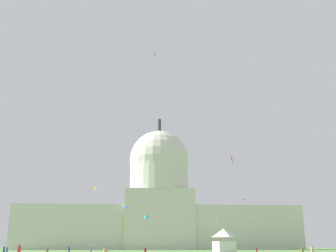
{
  "coord_description": "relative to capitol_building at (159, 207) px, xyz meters",
  "views": [
    {
      "loc": [
        -5.14,
        -36.2,
        1.57
      ],
      "look_at": [
        3.54,
        85.18,
        37.99
      ],
      "focal_mm": 43.03,
      "sensor_mm": 36.0,
      "label": 1
    }
  ],
  "objects": [
    {
      "name": "kite_lime_low",
      "position": [
        -39.68,
        -61.81,
        -8.69
      ],
      "size": [
        0.48,
        0.7,
        0.82
      ],
      "rotation": [
        0.0,
        0.0,
        0.37
      ],
      "color": "#8CD133"
    },
    {
      "name": "person_maroon_front_center",
      "position": [
        -8.85,
        -135.65,
        -19.87
      ],
      "size": [
        0.44,
        0.44,
        1.57
      ],
      "rotation": [
        0.0,
        0.0,
        4.78
      ],
      "color": "maroon",
      "rests_on": "ground_plane"
    },
    {
      "name": "person_maroon_mid_left",
      "position": [
        13.34,
        -123.71,
        -19.88
      ],
      "size": [
        0.33,
        0.33,
        1.51
      ],
      "rotation": [
        0.0,
        0.0,
        6.27
      ],
      "color": "maroon",
      "rests_on": "ground_plane"
    },
    {
      "name": "person_olive_near_tree_east",
      "position": [
        -23.42,
        -142.03,
        -19.89
      ],
      "size": [
        0.42,
        0.42,
        1.52
      ],
      "rotation": [
        0.0,
        0.0,
        3.28
      ],
      "color": "olive",
      "rests_on": "ground_plane"
    },
    {
      "name": "kite_pink_low",
      "position": [
        0.54,
        -22.57,
        -10.69
      ],
      "size": [
        0.75,
        0.71,
        3.13
      ],
      "rotation": [
        0.0,
        0.0,
        1.48
      ],
      "color": "pink"
    },
    {
      "name": "kite_cyan_low",
      "position": [
        -8.01,
        -95.98,
        -11.59
      ],
      "size": [
        1.11,
        1.11,
        0.89
      ],
      "rotation": [
        0.0,
        0.0,
        3.87
      ],
      "color": "#33BCDB"
    },
    {
      "name": "event_tent",
      "position": [
        11.84,
        -99.59,
        -17.61
      ],
      "size": [
        5.36,
        6.99,
        5.9
      ],
      "rotation": [
        0.0,
        0.0,
        0.12
      ],
      "color": "white",
      "rests_on": "ground_plane"
    },
    {
      "name": "person_teal_aisle_center",
      "position": [
        -33.3,
        -130.33,
        -19.79
      ],
      "size": [
        0.54,
        0.54,
        1.71
      ],
      "rotation": [
        0.0,
        0.0,
        3.68
      ],
      "color": "#1E757A",
      "rests_on": "ground_plane"
    },
    {
      "name": "kite_gold_mid",
      "position": [
        -25.53,
        -62.83,
        0.13
      ],
      "size": [
        0.68,
        0.55,
        2.93
      ],
      "rotation": [
        0.0,
        0.0,
        5.04
      ],
      "color": "gold"
    },
    {
      "name": "kite_yellow_low",
      "position": [
        25.08,
        -22.88,
        -6.71
      ],
      "size": [
        0.74,
        1.11,
        4.41
      ],
      "rotation": [
        0.0,
        0.0,
        0.47
      ],
      "color": "yellow"
    },
    {
      "name": "kite_turquoise_high",
      "position": [
        -6.13,
        -103.98,
        31.67
      ],
      "size": [
        1.17,
        1.38,
        0.24
      ],
      "rotation": [
        0.0,
        0.0,
        2.02
      ],
      "color": "teal"
    },
    {
      "name": "person_denim_deep_crowd",
      "position": [
        -34.65,
        -124.18,
        -19.87
      ],
      "size": [
        0.47,
        0.47,
        1.52
      ],
      "rotation": [
        0.0,
        0.0,
        1.02
      ],
      "color": "#3D5684",
      "rests_on": "ground_plane"
    },
    {
      "name": "person_grey_near_tree_west",
      "position": [
        -19.73,
        -118.07,
        -19.8
      ],
      "size": [
        0.43,
        0.43,
        1.7
      ],
      "rotation": [
        0.0,
        0.0,
        0.05
      ],
      "color": "gray",
      "rests_on": "ground_plane"
    },
    {
      "name": "capitol_building",
      "position": [
        0.0,
        0.0,
        0.0
      ],
      "size": [
        138.0,
        30.51,
        66.78
      ],
      "color": "beige",
      "rests_on": "ground_plane"
    },
    {
      "name": "kite_magenta_low",
      "position": [
        25.56,
        -67.79,
        -4.26
      ],
      "size": [
        1.62,
        1.87,
        4.04
      ],
      "rotation": [
        0.0,
        0.0,
        4.11
      ],
      "color": "#D1339E"
    },
    {
      "name": "person_navy_lawn_far_right",
      "position": [
        -25.25,
        -110.92,
        -19.84
      ],
      "size": [
        0.37,
        0.37,
        1.59
      ],
      "rotation": [
        0.0,
        0.0,
        3.0
      ],
      "color": "navy",
      "rests_on": "ground_plane"
    },
    {
      "name": "kite_blue_low",
      "position": [
        -12.68,
        -121.66,
        -12.14
      ],
      "size": [
        1.43,
        0.93,
        4.01
      ],
      "rotation": [
        0.0,
        0.0,
        6.18
      ],
      "color": "blue"
    },
    {
      "name": "kite_violet_mid",
      "position": [
        18.19,
        -85.77,
        6.44
      ],
      "size": [
        0.51,
        0.59,
        3.36
      ],
      "rotation": [
        0.0,
        0.0,
        0.07
      ],
      "color": "purple"
    },
    {
      "name": "person_tan_edge_west",
      "position": [
        15.08,
        -146.13,
        -19.8
      ],
      "size": [
        0.45,
        0.45,
        1.7
      ],
      "rotation": [
        0.0,
        0.0,
        1.7
      ],
      "color": "tan",
      "rests_on": "ground_plane"
    }
  ]
}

